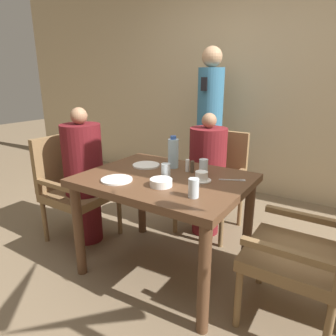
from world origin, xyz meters
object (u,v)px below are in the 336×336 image
standing_host (210,120)px  water_bottle (173,153)px  chair_right_side (311,249)px  teacup_with_saucer (201,177)px  glass_tall_near (194,188)px  glass_tall_mid (203,167)px  plate_main_right (117,180)px  glass_tall_far (166,172)px  chair_far_side (213,177)px  diner_in_left_chair (84,176)px  chair_left_side (74,184)px  diner_in_far_chair (207,174)px  plate_main_left (146,165)px  bowl_small (161,182)px

standing_host → water_bottle: 1.34m
chair_right_side → teacup_with_saucer: bearing=175.2°
glass_tall_near → glass_tall_mid: bearing=108.7°
plate_main_right → glass_tall_mid: glass_tall_mid is taller
chair_right_side → glass_tall_mid: 0.82m
standing_host → teacup_with_saucer: bearing=-66.6°
teacup_with_saucer → glass_tall_far: (-0.21, -0.11, 0.03)m
chair_right_side → glass_tall_far: 0.95m
teacup_with_saucer → glass_tall_far: size_ratio=1.15×
chair_far_side → teacup_with_saucer: chair_far_side is taller
plate_main_right → glass_tall_mid: (0.42, 0.42, 0.05)m
diner_in_left_chair → glass_tall_far: bearing=-3.5°
chair_left_side → chair_far_side: bearing=40.9°
diner_in_far_chair → glass_tall_near: diner_in_far_chair is taller
standing_host → plate_main_left: standing_host is taller
chair_left_side → glass_tall_near: size_ratio=8.18×
diner_in_left_chair → chair_far_side: diner_in_left_chair is taller
plate_main_right → water_bottle: water_bottle is taller
plate_main_left → water_bottle: bearing=21.8°
chair_far_side → standing_host: 0.90m
chair_right_side → water_bottle: water_bottle is taller
diner_in_far_chair → plate_main_left: bearing=-115.4°
diner_in_left_chair → chair_right_side: size_ratio=1.28×
diner_in_left_chair → bowl_small: size_ratio=8.25×
diner_in_far_chair → teacup_with_saucer: size_ratio=8.61×
chair_far_side → chair_right_side: bearing=-40.9°
chair_right_side → bowl_small: 0.92m
chair_right_side → standing_host: 2.06m
diner_in_far_chair → bowl_small: bearing=-84.4°
glass_tall_near → plate_main_right: bearing=-177.8°
chair_far_side → water_bottle: water_bottle is taller
bowl_small → glass_tall_near: size_ratio=1.27×
standing_host → glass_tall_mid: 1.46m
chair_far_side → glass_tall_near: size_ratio=8.18×
diner_in_left_chair → plate_main_left: (0.55, 0.14, 0.14)m
plate_main_left → water_bottle: (0.19, 0.08, 0.11)m
chair_far_side → glass_tall_far: bearing=-87.2°
diner_in_far_chair → water_bottle: 0.55m
plate_main_left → teacup_with_saucer: size_ratio=1.62×
chair_right_side → teacup_with_saucer: size_ratio=7.11×
glass_tall_near → glass_tall_far: 0.34m
standing_host → water_bottle: (0.32, -1.30, -0.07)m
teacup_with_saucer → glass_tall_mid: size_ratio=1.15×
teacup_with_saucer → glass_tall_mid: glass_tall_mid is taller
teacup_with_saucer → chair_left_side: bearing=-177.2°
diner_in_far_chair → plate_main_right: (-0.22, -0.92, 0.17)m
diner_in_left_chair → glass_tall_far: (0.85, -0.05, 0.19)m
diner_in_far_chair → glass_tall_far: bearing=-86.7°
chair_far_side → plate_main_left: 0.77m
bowl_small → glass_tall_mid: (0.12, 0.35, 0.03)m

